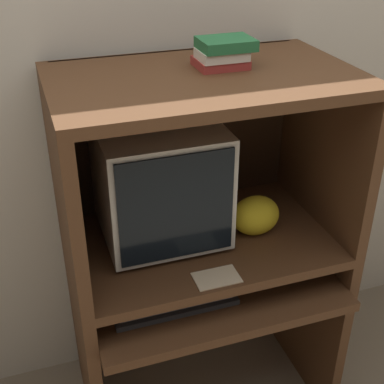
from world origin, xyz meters
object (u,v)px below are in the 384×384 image
Objects in this scene: keyboard at (173,299)px; book_stack at (223,53)px; crt_monitor at (160,181)px; mouse at (250,281)px; snack_bag at (255,215)px.

keyboard is 0.83m from book_stack.
crt_monitor reaches higher than mouse.
snack_bag is 0.59m from book_stack.
keyboard is 5.94× the size of mouse.
crt_monitor is 1.00× the size of keyboard.
mouse is (0.26, -0.22, -0.34)m from crt_monitor.
mouse is at bearing -118.00° from snack_bag.
keyboard is (-0.03, -0.22, -0.34)m from crt_monitor.
crt_monitor is at bearing 174.90° from book_stack.
book_stack reaches higher than mouse.
crt_monitor is 2.39× the size of snack_bag.
snack_bag reaches higher than mouse.
book_stack is at bearing 143.66° from snack_bag.
mouse is 0.24m from snack_bag.
snack_bag is at bearing 19.28° from keyboard.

